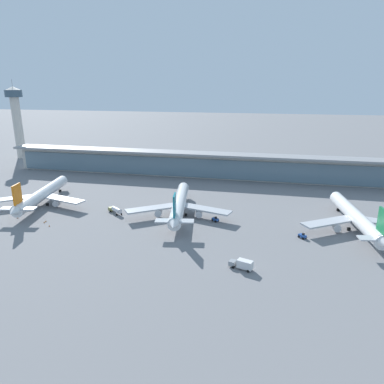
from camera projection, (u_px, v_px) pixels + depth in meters
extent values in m
plane|color=slate|center=(181.00, 223.00, 142.89)|extent=(1200.00, 1200.00, 0.00)
cylinder|color=white|center=(43.00, 194.00, 165.19)|extent=(14.04, 49.02, 5.16)
cone|color=white|center=(64.00, 179.00, 190.57)|extent=(5.82, 5.49, 5.05)
cone|color=white|center=(14.00, 212.00, 139.91)|extent=(5.60, 6.43, 4.64)
cube|color=black|center=(62.00, 179.00, 187.48)|extent=(4.19, 2.81, 0.62)
cube|color=#B7BABF|center=(15.00, 198.00, 161.50)|extent=(21.24, 17.82, 0.62)
cube|color=#B7BABF|center=(63.00, 199.00, 160.80)|extent=(22.94, 11.40, 0.62)
cylinder|color=silver|center=(20.00, 203.00, 161.43)|extent=(3.48, 4.19, 2.85)
cylinder|color=silver|center=(57.00, 203.00, 160.90)|extent=(3.48, 4.19, 2.85)
cube|color=orange|center=(17.00, 194.00, 142.44)|extent=(1.75, 6.23, 8.00)
cube|color=#B7BABF|center=(18.00, 208.00, 143.26)|extent=(14.70, 6.46, 0.44)
cylinder|color=black|center=(35.00, 204.00, 163.95)|extent=(1.28, 1.42, 1.24)
cylinder|color=black|center=(47.00, 204.00, 163.77)|extent=(1.28, 1.42, 1.24)
cylinder|color=black|center=(60.00, 191.00, 185.14)|extent=(1.28, 1.42, 1.24)
cylinder|color=white|center=(180.00, 203.00, 152.08)|extent=(13.37, 49.07, 5.16)
cone|color=white|center=(184.00, 186.00, 177.44)|extent=(5.77, 5.43, 5.05)
cone|color=white|center=(174.00, 225.00, 126.81)|extent=(5.54, 6.38, 4.64)
cube|color=black|center=(183.00, 186.00, 174.36)|extent=(4.17, 2.76, 0.62)
cube|color=#B7BABF|center=(152.00, 208.00, 148.55)|extent=(21.37, 17.61, 0.62)
cube|color=#B7BABF|center=(205.00, 209.00, 147.54)|extent=(22.93, 11.68, 0.62)
cylinder|color=silver|center=(159.00, 213.00, 148.44)|extent=(3.44, 4.16, 2.85)
cylinder|color=silver|center=(199.00, 213.00, 147.68)|extent=(3.44, 4.16, 2.85)
cube|color=#0F6B7A|center=(175.00, 205.00, 129.35)|extent=(1.67, 6.24, 8.00)
cube|color=#B7BABF|center=(175.00, 221.00, 130.17)|extent=(14.68, 6.27, 0.44)
cylinder|color=black|center=(172.00, 215.00, 150.88)|extent=(1.26, 1.41, 1.24)
cylinder|color=black|center=(186.00, 215.00, 150.63)|extent=(1.26, 1.41, 1.24)
cylinder|color=black|center=(183.00, 199.00, 172.02)|extent=(1.26, 1.41, 1.24)
cylinder|color=white|center=(355.00, 216.00, 136.95)|extent=(11.91, 49.15, 5.16)
cone|color=white|center=(334.00, 196.00, 162.27)|extent=(5.65, 5.30, 5.05)
cube|color=black|center=(337.00, 196.00, 159.19)|extent=(4.13, 2.65, 0.62)
cube|color=#B7BABF|center=(329.00, 222.00, 133.76)|extent=(21.61, 17.15, 0.62)
cylinder|color=silver|center=(336.00, 227.00, 133.57)|extent=(3.34, 4.09, 2.85)
cylinder|color=silver|center=(383.00, 228.00, 132.31)|extent=(3.34, 4.09, 2.85)
cube|color=#14703D|center=(383.00, 221.00, 114.26)|extent=(1.48, 6.25, 8.00)
cube|color=#B7BABF|center=(381.00, 239.00, 115.08)|extent=(14.63, 5.85, 0.44)
cylinder|color=black|center=(349.00, 229.00, 135.85)|extent=(1.23, 1.38, 1.24)
cylinder|color=black|center=(364.00, 229.00, 135.42)|extent=(1.23, 1.38, 1.24)
cylinder|color=black|center=(338.00, 210.00, 156.86)|extent=(1.23, 1.38, 1.24)
cube|color=#234C9E|center=(302.00, 236.00, 128.93)|extent=(3.04, 3.04, 0.90)
cube|color=black|center=(303.00, 234.00, 128.46)|extent=(0.99, 0.99, 0.70)
cylinder|color=black|center=(299.00, 237.00, 129.48)|extent=(0.83, 0.83, 0.90)
cylinder|color=black|center=(301.00, 236.00, 130.22)|extent=(0.83, 0.83, 0.90)
cylinder|color=black|center=(303.00, 238.00, 127.90)|extent=(0.83, 0.83, 0.90)
cylinder|color=black|center=(306.00, 238.00, 128.64)|extent=(0.83, 0.83, 0.90)
cube|color=olive|center=(111.00, 209.00, 156.46)|extent=(3.04, 3.12, 1.50)
cylinder|color=silver|center=(117.00, 210.00, 152.76)|extent=(5.73, 5.05, 2.10)
cylinder|color=black|center=(110.00, 211.00, 155.29)|extent=(0.89, 0.77, 0.90)
cylinder|color=black|center=(115.00, 210.00, 156.67)|extent=(0.89, 0.77, 0.90)
cylinder|color=black|center=(117.00, 215.00, 151.14)|extent=(0.89, 0.77, 0.90)
cylinder|color=black|center=(121.00, 214.00, 152.51)|extent=(0.89, 0.77, 0.90)
cube|color=#234C9E|center=(215.00, 219.00, 144.91)|extent=(3.12, 2.93, 0.90)
cube|color=black|center=(216.00, 218.00, 144.46)|extent=(0.98, 0.98, 0.70)
cylinder|color=black|center=(212.00, 220.00, 145.35)|extent=(0.88, 0.78, 0.90)
cylinder|color=black|center=(215.00, 219.00, 146.20)|extent=(0.88, 0.78, 0.90)
cylinder|color=black|center=(216.00, 221.00, 143.88)|extent=(0.88, 0.78, 0.90)
cylinder|color=black|center=(218.00, 221.00, 144.73)|extent=(0.88, 0.78, 0.90)
cube|color=gray|center=(232.00, 263.00, 108.73)|extent=(2.45, 2.76, 1.50)
cube|color=black|center=(230.00, 261.00, 109.05)|extent=(0.79, 2.00, 0.70)
cube|color=silver|center=(245.00, 264.00, 106.50)|extent=(5.10, 3.67, 2.50)
cylinder|color=black|center=(233.00, 267.00, 107.68)|extent=(0.94, 0.56, 0.90)
cylinder|color=black|center=(236.00, 264.00, 109.41)|extent=(0.94, 0.56, 0.90)
cylinder|color=black|center=(248.00, 271.00, 105.29)|extent=(0.94, 0.56, 0.90)
cylinder|color=black|center=(251.00, 268.00, 107.02)|extent=(0.94, 0.56, 0.90)
cube|color=beige|center=(212.00, 166.00, 212.23)|extent=(251.75, 8.00, 14.00)
cube|color=slate|center=(211.00, 169.00, 208.41)|extent=(246.71, 0.50, 11.20)
cube|color=gray|center=(212.00, 154.00, 208.17)|extent=(256.78, 12.80, 1.20)
cylinder|color=beige|center=(18.00, 128.00, 266.00)|extent=(6.40, 6.40, 45.09)
cylinder|color=#384C5B|center=(13.00, 93.00, 258.78)|extent=(12.00, 12.00, 5.00)
cone|color=beige|center=(13.00, 88.00, 257.72)|extent=(10.20, 10.20, 2.40)
cylinder|color=#99999E|center=(12.00, 83.00, 256.65)|extent=(0.36, 0.36, 5.00)
cone|color=orange|center=(49.00, 226.00, 139.85)|extent=(0.44, 0.44, 0.70)
cube|color=black|center=(49.00, 226.00, 139.94)|extent=(0.62, 0.62, 0.04)
cone|color=orange|center=(17.00, 217.00, 148.42)|extent=(0.44, 0.44, 0.70)
cube|color=black|center=(18.00, 218.00, 148.51)|extent=(0.62, 0.62, 0.04)
cone|color=orange|center=(46.00, 221.00, 144.63)|extent=(0.44, 0.44, 0.70)
cube|color=black|center=(46.00, 222.00, 144.73)|extent=(0.62, 0.62, 0.04)
cone|color=orange|center=(44.00, 222.00, 143.50)|extent=(0.44, 0.44, 0.70)
cube|color=black|center=(44.00, 223.00, 143.59)|extent=(0.62, 0.62, 0.04)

